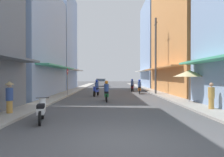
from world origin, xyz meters
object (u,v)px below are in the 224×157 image
Objects in this scene: pedestrian_midway at (211,97)px; utility_pole at (156,56)px; street_sign_no_entry at (68,78)px; motorbike_white at (41,110)px; motorbike_blue at (96,89)px; motorbike_maroon at (132,86)px; pedestrian_foreground at (9,96)px; vendor_umbrella at (189,73)px; parked_car at (101,82)px; motorbike_green at (106,92)px; motorbike_orange at (139,87)px.

pedestrian_midway is 0.20× the size of utility_pole.
utility_pole is 9.21m from street_sign_no_entry.
motorbike_blue is at bearing 82.04° from motorbike_white.
pedestrian_foreground is at bearing -116.45° from motorbike_maroon.
vendor_umbrella is at bearing -30.16° from street_sign_no_entry.
street_sign_no_entry is at bearing -97.07° from parked_car.
pedestrian_foreground is at bearing 145.04° from motorbike_white.
motorbike_blue is 0.23× the size of utility_pole.
motorbike_green is 7.18m from pedestrian_midway.
pedestrian_midway is at bearing -36.11° from motorbike_green.
motorbike_white is 1.08× the size of pedestrian_foreground.
motorbike_maroon is at bearing 71.40° from motorbike_white.
motorbike_orange is 3.81m from utility_pole.
pedestrian_foreground is at bearing -158.38° from vendor_umbrella.
pedestrian_foreground is at bearing -130.57° from motorbike_green.
vendor_umbrella is (-0.05, 2.96, 1.32)m from pedestrian_midway.
motorbike_blue is at bearing 140.67° from vendor_umbrella.
utility_pole reaches higher than pedestrian_midway.
motorbike_white is at bearing -163.11° from pedestrian_midway.
vendor_umbrella is (8.33, 5.51, 1.59)m from motorbike_white.
motorbike_green is at bearing -131.32° from utility_pole.
motorbike_blue is 0.77× the size of vendor_umbrella.
pedestrian_midway is at bearing -78.01° from motorbike_orange.
parked_car is at bearing 93.35° from motorbike_green.
utility_pole is 2.99× the size of street_sign_no_entry.
motorbike_orange is 0.23× the size of utility_pole.
utility_pole is at bearing 94.57° from pedestrian_midway.
street_sign_no_entry is at bearing 138.43° from pedestrian_midway.
motorbike_maroon is at bearing 40.09° from street_sign_no_entry.
motorbike_maroon is 14.33m from parked_car.
vendor_umbrella reaches higher than parked_car.
motorbike_orange is at bearing 101.99° from pedestrian_midway.
parked_car is 1.80× the size of vendor_umbrella.
vendor_umbrella is at bearing -12.43° from motorbike_green.
motorbike_blue is 1.08× the size of pedestrian_foreground.
motorbike_white is 10.11m from vendor_umbrella.
motorbike_white is 0.98× the size of motorbike_green.
pedestrian_foreground is 0.62× the size of street_sign_no_entry.
utility_pole is (9.60, 11.06, 3.11)m from pedestrian_foreground.
motorbike_green is (-3.08, -10.06, 0.00)m from motorbike_maroon.
parked_car is 0.53× the size of utility_pole.
motorbike_green is at bearing -48.43° from street_sign_no_entry.
pedestrian_foreground is (-3.21, -29.05, 0.19)m from parked_car.
street_sign_no_entry is at bearing -179.65° from motorbike_blue.
motorbike_maroon is (4.12, 5.77, 0.00)m from motorbike_blue.
parked_car is at bearing 83.70° from pedestrian_foreground.
vendor_umbrella reaches higher than pedestrian_midway.
street_sign_no_entry is at bearing 96.25° from motorbike_white.
motorbike_maroon is 17.24m from pedestrian_foreground.
motorbike_blue is 4.42m from motorbike_green.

